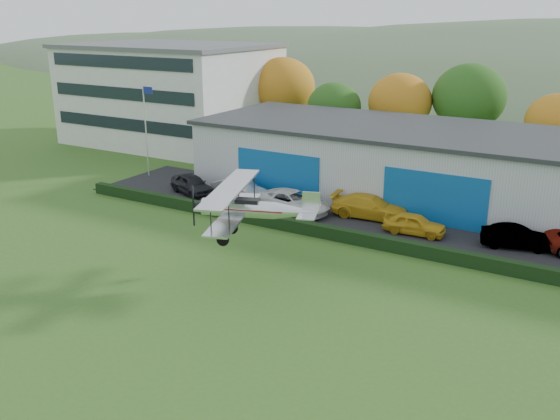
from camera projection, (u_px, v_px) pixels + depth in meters
The scene contains 15 objects.
ground at pixel (153, 359), 24.77m from camera, with size 300.00×300.00×0.00m, color #395D1D.
apron at pixel (398, 224), 40.54m from camera, with size 48.00×9.00×0.05m, color black.
hedge at pixel (371, 241), 36.49m from camera, with size 46.00×0.60×0.80m, color black.
hangar at pixel (459, 167), 44.48m from camera, with size 40.60×12.60×5.30m.
office_block at pixel (172, 93), 65.27m from camera, with size 20.60×15.60×10.40m.
flagpole at pixel (146, 121), 50.85m from camera, with size 1.05×0.10×8.00m.
tree_belt at pixel (452, 102), 55.91m from camera, with size 75.70×13.22×10.12m.
distant_hills at pixel (535, 128), 145.73m from camera, with size 430.00×196.00×56.00m.
car_0 at pixel (192, 184), 46.87m from camera, with size 1.82×4.51×1.54m, color black.
car_1 at pixel (240, 190), 45.35m from camera, with size 1.68×4.81×1.59m, color silver.
car_2 at pixel (293, 202), 42.55m from camera, with size 2.58×5.60×1.56m, color silver.
car_3 at pixel (370, 207), 41.48m from camera, with size 2.17×5.35×1.55m, color gold.
car_4 at pixel (415, 224), 38.43m from camera, with size 1.59×3.94×1.34m, color gold.
car_5 at pixel (517, 237), 36.13m from camera, with size 1.44×4.13×1.36m, color gray.
biplane at pixel (249, 207), 31.52m from camera, with size 6.87×7.75×2.92m.
Camera 1 is at (15.44, -16.00, 13.57)m, focal length 38.72 mm.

